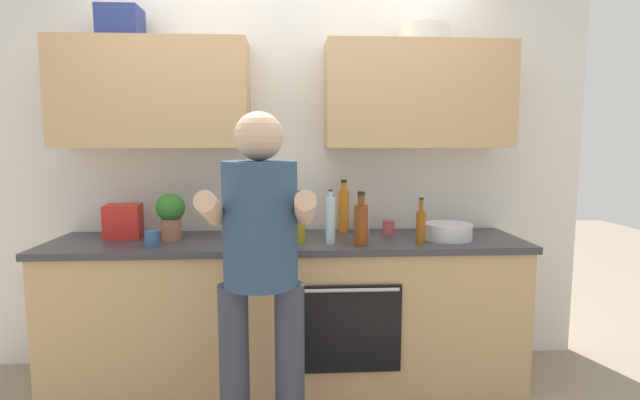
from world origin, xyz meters
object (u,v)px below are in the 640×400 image
at_px(person_standing, 261,258).
at_px(cup_ceramic, 389,227).
at_px(bottle_vinegar, 361,223).
at_px(potted_herb, 171,213).
at_px(bottle_syrup, 421,226).
at_px(grocery_bag_crisps, 124,221).
at_px(bottle_water, 330,220).
at_px(cup_tea, 152,239).
at_px(bottle_oil, 300,222).
at_px(cup_coffee, 362,225).
at_px(mixing_bowl, 448,231).
at_px(bottle_juice, 344,210).
at_px(bottle_soda, 233,217).
at_px(bottle_wine, 233,213).
at_px(grocery_bag_produce, 276,218).

height_order(person_standing, cup_ceramic, person_standing).
height_order(bottle_vinegar, potted_herb, bottle_vinegar).
distance_m(bottle_syrup, potted_herb, 1.48).
bearing_deg(grocery_bag_crisps, bottle_water, -10.99).
height_order(bottle_vinegar, cup_tea, bottle_vinegar).
relative_size(bottle_oil, cup_coffee, 2.94).
relative_size(cup_ceramic, mixing_bowl, 0.30).
bearing_deg(bottle_vinegar, bottle_juice, 97.37).
bearing_deg(bottle_water, bottle_oil, 169.36).
distance_m(cup_ceramic, grocery_bag_crisps, 1.65).
distance_m(bottle_oil, cup_coffee, 0.49).
bearing_deg(bottle_soda, bottle_syrup, -7.46).
bearing_deg(grocery_bag_crisps, cup_tea, -48.33).
xyz_separation_m(bottle_water, cup_tea, (-1.01, -0.03, -0.09)).
bearing_deg(cup_coffee, bottle_water, -126.65).
relative_size(person_standing, bottle_water, 5.14).
relative_size(bottle_syrup, cup_ceramic, 3.05).
bearing_deg(cup_ceramic, bottle_soda, -170.40).
bearing_deg(bottle_oil, bottle_wine, 154.84).
distance_m(bottle_wine, cup_ceramic, 0.98).
bearing_deg(bottle_wine, cup_tea, -148.66).
distance_m(bottle_juice, cup_ceramic, 0.31).
xyz_separation_m(bottle_wine, grocery_bag_produce, (0.26, 0.01, -0.04)).
distance_m(bottle_water, cup_coffee, 0.39).
bearing_deg(person_standing, mixing_bowl, 31.11).
height_order(bottle_oil, mixing_bowl, bottle_oil).
xyz_separation_m(bottle_juice, potted_herb, (-1.06, -0.19, 0.02)).
bearing_deg(bottle_syrup, cup_coffee, 130.55).
bearing_deg(grocery_bag_crisps, bottle_wine, -1.61).
xyz_separation_m(bottle_water, potted_herb, (-0.95, 0.16, 0.02)).
distance_m(bottle_juice, cup_tea, 1.19).
height_order(cup_ceramic, grocery_bag_crisps, grocery_bag_crisps).
bearing_deg(cup_ceramic, bottle_wine, -177.16).
relative_size(cup_tea, mixing_bowl, 0.32).
distance_m(bottle_water, mixing_bowl, 0.73).
height_order(bottle_wine, bottle_soda, bottle_wine).
bearing_deg(bottle_soda, bottle_oil, -11.10).
height_order(bottle_juice, bottle_syrup, bottle_juice).
xyz_separation_m(bottle_wine, grocery_bag_crisps, (-0.67, 0.02, -0.05)).
bearing_deg(bottle_juice, bottle_vinegar, -82.63).
relative_size(bottle_water, grocery_bag_crisps, 1.52).
distance_m(cup_ceramic, cup_coffee, 0.17).
xyz_separation_m(mixing_bowl, grocery_bag_crisps, (-1.97, 0.16, 0.06)).
xyz_separation_m(bottle_wine, bottle_oil, (0.41, -0.19, -0.02)).
height_order(cup_tea, mixing_bowl, mixing_bowl).
height_order(person_standing, mixing_bowl, person_standing).
bearing_deg(mixing_bowl, bottle_oil, -176.65).
relative_size(person_standing, mixing_bowl, 5.60).
xyz_separation_m(cup_ceramic, grocery_bag_produce, (-0.71, -0.04, 0.07)).
xyz_separation_m(cup_coffee, mixing_bowl, (0.49, -0.22, -0.00)).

